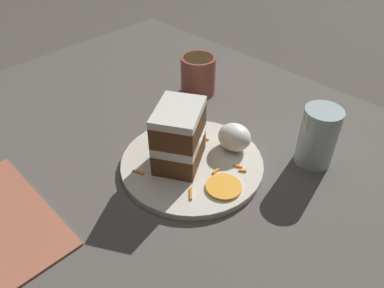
{
  "coord_description": "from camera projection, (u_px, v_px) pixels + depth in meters",
  "views": [
    {
      "loc": [
        0.32,
        -0.29,
        0.47
      ],
      "look_at": [
        -0.01,
        0.05,
        0.08
      ],
      "focal_mm": 35.0,
      "sensor_mm": 36.0,
      "label": 1
    }
  ],
  "objects": [
    {
      "name": "ground_plane",
      "position": [
        175.0,
        198.0,
        0.63
      ],
      "size": [
        6.0,
        6.0,
        0.0
      ],
      "primitive_type": "plane",
      "color": "#4C4742",
      "rests_on": "ground"
    },
    {
      "name": "dining_table",
      "position": [
        175.0,
        191.0,
        0.62
      ],
      "size": [
        1.17,
        0.92,
        0.03
      ],
      "primitive_type": "cube",
      "color": "#56514C",
      "rests_on": "ground"
    },
    {
      "name": "plate",
      "position": [
        192.0,
        164.0,
        0.64
      ],
      "size": [
        0.24,
        0.24,
        0.01
      ],
      "primitive_type": "cylinder",
      "color": "silver",
      "rests_on": "dining_table"
    },
    {
      "name": "cake_slice",
      "position": [
        179.0,
        136.0,
        0.6
      ],
      "size": [
        0.11,
        0.11,
        0.11
      ],
      "rotation": [
        0.0,
        0.0,
        3.66
      ],
      "color": "brown",
      "rests_on": "plate"
    },
    {
      "name": "cream_dollop",
      "position": [
        234.0,
        137.0,
        0.65
      ],
      "size": [
        0.06,
        0.05,
        0.05
      ],
      "primitive_type": "ellipsoid",
      "color": "white",
      "rests_on": "plate"
    },
    {
      "name": "orange_garnish",
      "position": [
        224.0,
        187.0,
        0.58
      ],
      "size": [
        0.06,
        0.06,
        0.0
      ],
      "primitive_type": "cylinder",
      "color": "orange",
      "rests_on": "plate"
    },
    {
      "name": "carrot_shreds_scatter",
      "position": [
        196.0,
        159.0,
        0.64
      ],
      "size": [
        0.17,
        0.15,
        0.0
      ],
      "color": "orange",
      "rests_on": "plate"
    },
    {
      "name": "drinking_glass",
      "position": [
        317.0,
        140.0,
        0.62
      ],
      "size": [
        0.06,
        0.06,
        0.11
      ],
      "color": "silver",
      "rests_on": "dining_table"
    },
    {
      "name": "coffee_mug",
      "position": [
        198.0,
        74.0,
        0.8
      ],
      "size": [
        0.08,
        0.08,
        0.08
      ],
      "color": "#994C3D",
      "rests_on": "dining_table"
    }
  ]
}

